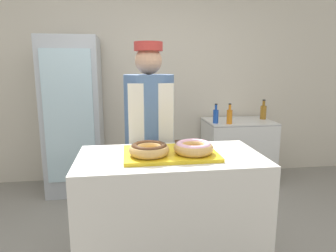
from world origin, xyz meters
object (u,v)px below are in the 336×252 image
beverage_fridge (74,116)px  bottle_amber (263,112)px  bottle_blue (216,116)px  brownie_back_left (153,144)px  serving_tray (170,153)px  chest_freezer (237,150)px  brownie_back_right (181,143)px  bottle_orange (230,116)px  donut_light_glaze (193,147)px  baker_person (150,140)px  donut_chocolate_glaze (149,149)px

beverage_fridge → bottle_amber: beverage_fridge is taller
bottle_blue → brownie_back_left: bearing=-122.1°
serving_tray → chest_freezer: serving_tray is taller
bottle_blue → brownie_back_right: bearing=-115.9°
bottle_orange → bottle_amber: 0.62m
donut_light_glaze → serving_tray: bearing=157.1°
serving_tray → brownie_back_right: bearing=55.2°
beverage_fridge → bottle_blue: bearing=-4.7°
brownie_back_right → chest_freezer: size_ratio=0.09×
brownie_back_left → bottle_amber: bearing=45.5°
donut_light_glaze → baker_person: 0.70m
donut_chocolate_glaze → chest_freezer: size_ratio=0.31×
donut_light_glaze → brownie_back_left: donut_light_glaze is taller
donut_chocolate_glaze → bottle_blue: 1.92m
brownie_back_left → beverage_fridge: (-0.80, 1.60, -0.04)m
donut_light_glaze → baker_person: bearing=110.0°
donut_light_glaze → brownie_back_right: size_ratio=3.24×
brownie_back_right → baker_person: (-0.19, 0.44, -0.07)m
bottle_orange → baker_person: bearing=-137.7°
beverage_fridge → bottle_blue: size_ratio=7.61×
donut_light_glaze → bottle_blue: (0.66, 1.67, -0.07)m
donut_chocolate_glaze → chest_freezer: 2.31m
donut_chocolate_glaze → bottle_blue: bottle_blue is taller
donut_chocolate_glaze → brownie_back_left: size_ratio=3.24×
bottle_orange → bottle_amber: (0.56, 0.26, 0.00)m
brownie_back_right → bottle_amber: bearing=49.4°
serving_tray → beverage_fridge: size_ratio=0.34×
baker_person → bottle_blue: size_ratio=7.03×
donut_chocolate_glaze → bottle_blue: size_ratio=1.07×
brownie_back_left → serving_tray: bearing=-55.2°
bottle_amber → beverage_fridge: bearing=-178.6°
donut_light_glaze → bottle_amber: (1.38, 1.87, -0.07)m
donut_light_glaze → bottle_amber: bearing=53.6°
donut_light_glaze → chest_freezer: 2.16m
donut_chocolate_glaze → bottle_orange: (1.11, 1.61, -0.07)m
chest_freezer → bottle_orange: (-0.20, -0.21, 0.50)m
donut_light_glaze → baker_person: (-0.24, 0.65, -0.10)m
donut_chocolate_glaze → chest_freezer: bearing=54.1°
bottle_amber → brownie_back_left: bearing=-134.5°
bottle_amber → baker_person: bearing=-142.9°
donut_light_glaze → brownie_back_right: bearing=101.1°
donut_light_glaze → brownie_back_left: 0.33m
serving_tray → bottle_blue: (0.81, 1.61, -0.02)m
bottle_amber → serving_tray: bearing=-130.1°
bottle_blue → donut_light_glaze: bearing=-111.7°
baker_person → bottle_orange: (1.06, 0.96, 0.03)m
brownie_back_left → chest_freezer: brownie_back_left is taller
beverage_fridge → bottle_amber: size_ratio=7.07×
donut_light_glaze → brownie_back_left: (-0.25, 0.21, -0.03)m
serving_tray → brownie_back_left: bearing=124.8°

